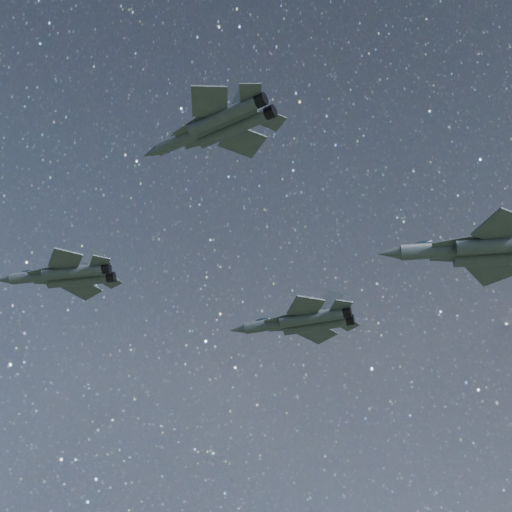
# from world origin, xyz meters

# --- Properties ---
(jet_lead) EXTENTS (15.67, 11.16, 3.99)m
(jet_lead) POSITION_xyz_m (-23.95, 0.10, 150.81)
(jet_lead) COLOR #333B40
(jet_left) EXTENTS (17.54, 12.18, 4.41)m
(jet_left) POSITION_xyz_m (4.00, 12.86, 149.82)
(jet_left) COLOR #333B40
(jet_right) EXTENTS (14.83, 9.79, 3.79)m
(jet_right) POSITION_xyz_m (-0.97, -23.73, 149.10)
(jet_right) COLOR #333B40
(jet_slot) EXTENTS (19.52, 13.88, 4.97)m
(jet_slot) POSITION_xyz_m (24.84, -4.69, 146.30)
(jet_slot) COLOR #333B40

